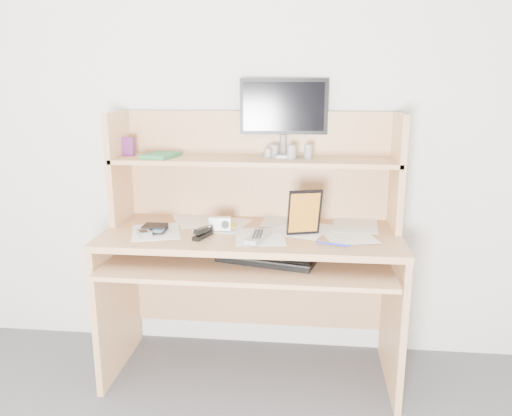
# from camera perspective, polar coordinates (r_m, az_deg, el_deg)

# --- Properties ---
(back_wall) EXTENTS (3.60, 0.04, 2.50)m
(back_wall) POSITION_cam_1_polar(r_m,az_deg,el_deg) (2.60, 0.23, 9.96)
(back_wall) COLOR silver
(back_wall) RESTS_ON floor
(desk) EXTENTS (1.40, 0.70, 1.30)m
(desk) POSITION_cam_1_polar(r_m,az_deg,el_deg) (2.46, -0.35, -3.43)
(desk) COLOR tan
(desk) RESTS_ON floor
(paper_clutter) EXTENTS (1.32, 0.54, 0.01)m
(paper_clutter) POSITION_cam_1_polar(r_m,az_deg,el_deg) (2.37, -0.57, -2.65)
(paper_clutter) COLOR white
(paper_clutter) RESTS_ON desk
(keyboard) EXTENTS (0.46, 0.26, 0.03)m
(keyboard) POSITION_cam_1_polar(r_m,az_deg,el_deg) (2.26, 1.14, -5.85)
(keyboard) COLOR black
(keyboard) RESTS_ON desk
(tv_remote) EXTENTS (0.10, 0.21, 0.02)m
(tv_remote) POSITION_cam_1_polar(r_m,az_deg,el_deg) (2.24, 0.19, -3.31)
(tv_remote) COLOR #989894
(tv_remote) RESTS_ON paper_clutter
(flip_phone) EXTENTS (0.10, 0.11, 0.03)m
(flip_phone) POSITION_cam_1_polar(r_m,az_deg,el_deg) (2.36, -12.67, -2.70)
(flip_phone) COLOR #A2A2A4
(flip_phone) RESTS_ON paper_clutter
(stapler) EXTENTS (0.08, 0.13, 0.04)m
(stapler) POSITION_cam_1_polar(r_m,az_deg,el_deg) (2.28, -6.11, -2.77)
(stapler) COLOR black
(stapler) RESTS_ON paper_clutter
(wallet) EXTENTS (0.11, 0.09, 0.03)m
(wallet) POSITION_cam_1_polar(r_m,az_deg,el_deg) (2.41, -11.46, -2.21)
(wallet) COLOR black
(wallet) RESTS_ON paper_clutter
(sticky_note_pad) EXTENTS (0.08, 0.08, 0.01)m
(sticky_note_pad) POSITION_cam_1_polar(r_m,az_deg,el_deg) (2.46, -3.20, -2.00)
(sticky_note_pad) COLOR yellow
(sticky_note_pad) RESTS_ON desk
(digital_camera) EXTENTS (0.11, 0.05, 0.06)m
(digital_camera) POSITION_cam_1_polar(r_m,az_deg,el_deg) (2.38, -4.14, -1.77)
(digital_camera) COLOR #BAB9BC
(digital_camera) RESTS_ON paper_clutter
(game_case) EXTENTS (0.15, 0.06, 0.22)m
(game_case) POSITION_cam_1_polar(r_m,az_deg,el_deg) (2.28, 5.54, -0.50)
(game_case) COLOR black
(game_case) RESTS_ON paper_clutter
(blue_pen) EXTENTS (0.15, 0.05, 0.01)m
(blue_pen) POSITION_cam_1_polar(r_m,az_deg,el_deg) (2.18, 8.74, -4.09)
(blue_pen) COLOR #1A29C5
(blue_pen) RESTS_ON paper_clutter
(card_box) EXTENTS (0.07, 0.03, 0.09)m
(card_box) POSITION_cam_1_polar(r_m,az_deg,el_deg) (2.60, -14.45, 6.82)
(card_box) COLOR maroon
(card_box) RESTS_ON desk
(shelf_book) EXTENTS (0.18, 0.22, 0.02)m
(shelf_book) POSITION_cam_1_polar(r_m,az_deg,el_deg) (2.52, -10.83, 5.94)
(shelf_book) COLOR #327E55
(shelf_book) RESTS_ON desk
(chip_stack_a) EXTENTS (0.04, 0.04, 0.06)m
(chip_stack_a) POSITION_cam_1_polar(r_m,az_deg,el_deg) (2.47, 2.05, 6.53)
(chip_stack_a) COLOR black
(chip_stack_a) RESTS_ON desk
(chip_stack_b) EXTENTS (0.05, 0.05, 0.07)m
(chip_stack_b) POSITION_cam_1_polar(r_m,az_deg,el_deg) (2.40, 4.08, 6.39)
(chip_stack_b) COLOR silver
(chip_stack_b) RESTS_ON desk
(chip_stack_c) EXTENTS (0.04, 0.04, 0.05)m
(chip_stack_c) POSITION_cam_1_polar(r_m,az_deg,el_deg) (2.44, 1.37, 6.29)
(chip_stack_c) COLOR black
(chip_stack_c) RESTS_ON desk
(chip_stack_d) EXTENTS (0.04, 0.04, 0.07)m
(chip_stack_d) POSITION_cam_1_polar(r_m,az_deg,el_deg) (2.43, 6.00, 6.43)
(chip_stack_d) COLOR white
(chip_stack_d) RESTS_ON desk
(monitor) EXTENTS (0.44, 0.22, 0.38)m
(monitor) POSITION_cam_1_polar(r_m,az_deg,el_deg) (2.54, 3.18, 10.59)
(monitor) COLOR #9D9DA1
(monitor) RESTS_ON desk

